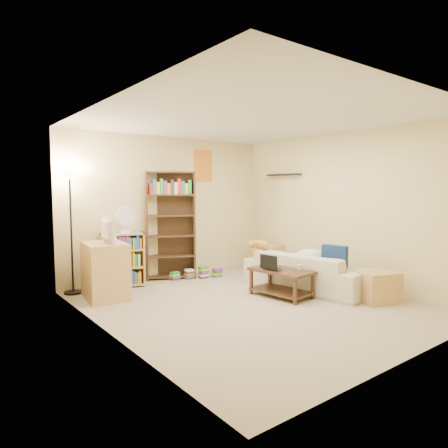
{
  "coord_description": "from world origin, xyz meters",
  "views": [
    {
      "loc": [
        -3.57,
        -4.06,
        1.58
      ],
      "look_at": [
        0.07,
        0.73,
        1.05
      ],
      "focal_mm": 32.0,
      "sensor_mm": 36.0,
      "label": 1
    }
  ],
  "objects_px": {
    "television": "(104,230)",
    "end_cabinet": "(377,287)",
    "laptop": "(274,268)",
    "tall_bookshelf": "(171,223)",
    "tabby_cat": "(259,244)",
    "floor_lamp": "(70,196)",
    "coffee_table": "(281,279)",
    "tv_stand": "(105,271)",
    "desk_fan": "(126,219)",
    "short_bookshelf": "(123,260)",
    "sofa": "(306,271)",
    "side_table": "(268,258)",
    "mug": "(299,268)"
  },
  "relations": [
    {
      "from": "sofa",
      "to": "tabby_cat",
      "type": "distance_m",
      "value": 0.89
    },
    {
      "from": "tabby_cat",
      "to": "television",
      "type": "distance_m",
      "value": 2.49
    },
    {
      "from": "coffee_table",
      "to": "end_cabinet",
      "type": "distance_m",
      "value": 1.33
    },
    {
      "from": "tabby_cat",
      "to": "desk_fan",
      "type": "relative_size",
      "value": 1.06
    },
    {
      "from": "television",
      "to": "tall_bookshelf",
      "type": "distance_m",
      "value": 1.51
    },
    {
      "from": "laptop",
      "to": "television",
      "type": "relative_size",
      "value": 0.57
    },
    {
      "from": "sofa",
      "to": "tall_bookshelf",
      "type": "bearing_deg",
      "value": 26.69
    },
    {
      "from": "laptop",
      "to": "mug",
      "type": "xyz_separation_m",
      "value": [
        0.21,
        -0.3,
        0.03
      ]
    },
    {
      "from": "floor_lamp",
      "to": "side_table",
      "type": "relative_size",
      "value": 3.67
    },
    {
      "from": "tv_stand",
      "to": "end_cabinet",
      "type": "bearing_deg",
      "value": -33.24
    },
    {
      "from": "desk_fan",
      "to": "tabby_cat",
      "type": "bearing_deg",
      "value": -30.98
    },
    {
      "from": "mug",
      "to": "side_table",
      "type": "bearing_deg",
      "value": 59.71
    },
    {
      "from": "mug",
      "to": "floor_lamp",
      "type": "bearing_deg",
      "value": 138.48
    },
    {
      "from": "sofa",
      "to": "tabby_cat",
      "type": "height_order",
      "value": "tabby_cat"
    },
    {
      "from": "tall_bookshelf",
      "to": "end_cabinet",
      "type": "bearing_deg",
      "value": -38.93
    },
    {
      "from": "tv_stand",
      "to": "short_bookshelf",
      "type": "bearing_deg",
      "value": 52.73
    },
    {
      "from": "sofa",
      "to": "tabby_cat",
      "type": "relative_size",
      "value": 4.5
    },
    {
      "from": "coffee_table",
      "to": "floor_lamp",
      "type": "bearing_deg",
      "value": 132.66
    },
    {
      "from": "coffee_table",
      "to": "end_cabinet",
      "type": "relative_size",
      "value": 1.87
    },
    {
      "from": "coffee_table",
      "to": "side_table",
      "type": "bearing_deg",
      "value": 45.54
    },
    {
      "from": "mug",
      "to": "side_table",
      "type": "relative_size",
      "value": 0.25
    },
    {
      "from": "television",
      "to": "side_table",
      "type": "bearing_deg",
      "value": -83.22
    },
    {
      "from": "tv_stand",
      "to": "floor_lamp",
      "type": "xyz_separation_m",
      "value": [
        -0.3,
        0.56,
        1.07
      ]
    },
    {
      "from": "tall_bookshelf",
      "to": "short_bookshelf",
      "type": "distance_m",
      "value": 1.08
    },
    {
      "from": "tv_stand",
      "to": "television",
      "type": "xyz_separation_m",
      "value": [
        0.0,
        0.0,
        0.59
      ]
    },
    {
      "from": "tall_bookshelf",
      "to": "desk_fan",
      "type": "distance_m",
      "value": 0.89
    },
    {
      "from": "mug",
      "to": "floor_lamp",
      "type": "xyz_separation_m",
      "value": [
        -2.54,
        2.25,
        1.03
      ]
    },
    {
      "from": "tall_bookshelf",
      "to": "floor_lamp",
      "type": "bearing_deg",
      "value": -156.02
    },
    {
      "from": "floor_lamp",
      "to": "coffee_table",
      "type": "bearing_deg",
      "value": -40.43
    },
    {
      "from": "tabby_cat",
      "to": "laptop",
      "type": "distance_m",
      "value": 0.84
    },
    {
      "from": "sofa",
      "to": "mug",
      "type": "xyz_separation_m",
      "value": [
        -0.49,
        -0.29,
        0.16
      ]
    },
    {
      "from": "short_bookshelf",
      "to": "floor_lamp",
      "type": "xyz_separation_m",
      "value": [
        -0.77,
        0.07,
        1.04
      ]
    },
    {
      "from": "tabby_cat",
      "to": "laptop",
      "type": "bearing_deg",
      "value": -115.94
    },
    {
      "from": "floor_lamp",
      "to": "side_table",
      "type": "bearing_deg",
      "value": -9.05
    },
    {
      "from": "tv_stand",
      "to": "laptop",
      "type": "bearing_deg",
      "value": -27.61
    },
    {
      "from": "tabby_cat",
      "to": "floor_lamp",
      "type": "distance_m",
      "value": 3.05
    },
    {
      "from": "mug",
      "to": "side_table",
      "type": "xyz_separation_m",
      "value": [
        0.98,
        1.68,
        -0.2
      ]
    },
    {
      "from": "tabby_cat",
      "to": "mug",
      "type": "relative_size",
      "value": 3.71
    },
    {
      "from": "laptop",
      "to": "tall_bookshelf",
      "type": "xyz_separation_m",
      "value": [
        -0.63,
        1.95,
        0.57
      ]
    },
    {
      "from": "television",
      "to": "desk_fan",
      "type": "xyz_separation_m",
      "value": [
        0.52,
        0.45,
        0.12
      ]
    },
    {
      "from": "coffee_table",
      "to": "tv_stand",
      "type": "height_order",
      "value": "tv_stand"
    },
    {
      "from": "television",
      "to": "tall_bookshelf",
      "type": "bearing_deg",
      "value": -61.42
    },
    {
      "from": "desk_fan",
      "to": "side_table",
      "type": "height_order",
      "value": "desk_fan"
    },
    {
      "from": "mug",
      "to": "tv_stand",
      "type": "distance_m",
      "value": 2.8
    },
    {
      "from": "desk_fan",
      "to": "end_cabinet",
      "type": "height_order",
      "value": "desk_fan"
    },
    {
      "from": "short_bookshelf",
      "to": "side_table",
      "type": "relative_size",
      "value": 1.74
    },
    {
      "from": "tabby_cat",
      "to": "tv_stand",
      "type": "bearing_deg",
      "value": 164.33
    },
    {
      "from": "tabby_cat",
      "to": "desk_fan",
      "type": "bearing_deg",
      "value": 149.02
    },
    {
      "from": "television",
      "to": "end_cabinet",
      "type": "xyz_separation_m",
      "value": [
        2.96,
        -2.48,
        -0.78
      ]
    },
    {
      "from": "tv_stand",
      "to": "coffee_table",
      "type": "bearing_deg",
      "value": -28.39
    }
  ]
}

